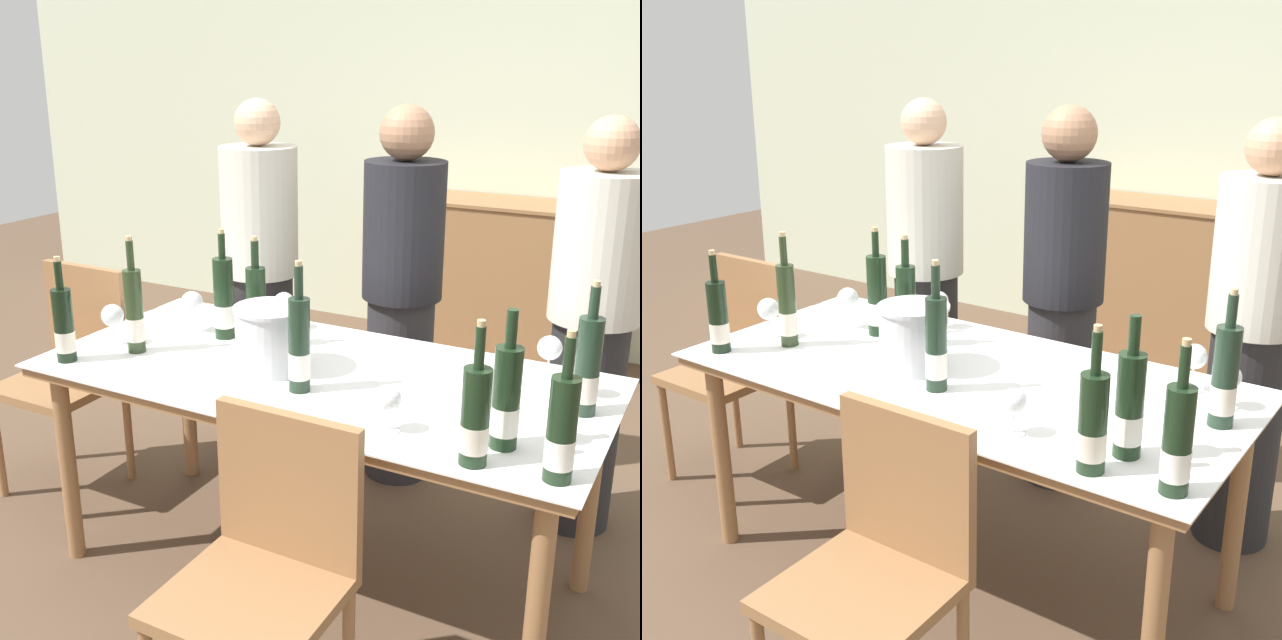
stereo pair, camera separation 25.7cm
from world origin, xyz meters
TOP-DOWN VIEW (x-y plane):
  - ground_plane at (0.00, 0.00)m, footprint 12.00×12.00m
  - back_wall at (0.00, 2.73)m, footprint 8.00×0.10m
  - sideboard_cabinet at (-0.13, 2.44)m, footprint 1.44×0.46m
  - dining_table at (0.00, 0.00)m, footprint 1.86×0.88m
  - ice_bucket at (-0.15, -0.06)m, footprint 0.24×0.24m
  - wine_bottle_0 at (0.02, -0.16)m, footprint 0.07×0.07m
  - wine_bottle_1 at (0.68, -0.23)m, footprint 0.08×0.08m
  - wine_bottle_2 at (-0.66, -0.14)m, footprint 0.06×0.06m
  - wine_bottle_3 at (-0.31, 0.10)m, footprint 0.07×0.07m
  - wine_bottle_4 at (0.64, -0.36)m, footprint 0.07×0.07m
  - wine_bottle_5 at (-0.47, 0.13)m, footprint 0.07×0.07m
  - wine_bottle_6 at (-0.81, -0.32)m, footprint 0.07×0.07m
  - wine_bottle_7 at (0.85, -0.34)m, footprint 0.07×0.07m
  - wine_bottle_8 at (0.82, 0.09)m, footprint 0.07×0.07m
  - wine_glass_0 at (0.37, -0.29)m, footprint 0.07×0.07m
  - wine_glass_1 at (0.80, 0.22)m, footprint 0.07×0.07m
  - wine_glass_2 at (-0.33, 0.32)m, footprint 0.08×0.08m
  - wine_glass_3 at (-0.78, -0.12)m, footprint 0.08×0.08m
  - wine_glass_4 at (-0.61, 0.13)m, footprint 0.08×0.08m
  - wine_glass_5 at (0.67, 0.28)m, footprint 0.08×0.08m
  - chair_left_end at (-1.22, 0.09)m, footprint 0.42×0.42m
  - chair_near_front at (0.22, -0.67)m, footprint 0.42×0.42m
  - person_host at (-0.68, 0.70)m, footprint 0.33×0.33m
  - person_guest_left at (-0.06, 0.80)m, footprint 0.33×0.33m
  - person_guest_right at (0.71, 0.78)m, footprint 0.33×0.33m

SIDE VIEW (x-z plane):
  - ground_plane at x=0.00m, z-range 0.00..0.00m
  - sideboard_cabinet at x=-0.13m, z-range 0.00..0.95m
  - chair_near_front at x=0.22m, z-range 0.08..0.98m
  - chair_left_end at x=-1.22m, z-range 0.08..1.01m
  - dining_table at x=0.00m, z-range 0.31..1.08m
  - person_guest_right at x=0.71m, z-range 0.00..1.56m
  - person_guest_left at x=-0.06m, z-range 0.00..1.58m
  - person_host at x=-0.68m, z-range 0.00..1.59m
  - wine_glass_0 at x=0.37m, z-range 0.79..0.93m
  - wine_glass_1 at x=0.80m, z-range 0.79..0.93m
  - wine_glass_2 at x=-0.33m, z-range 0.80..0.94m
  - wine_glass_3 at x=-0.78m, z-range 0.80..0.95m
  - wine_glass_5 at x=0.67m, z-range 0.80..0.95m
  - wine_glass_4 at x=-0.61m, z-range 0.80..0.95m
  - ice_bucket at x=-0.15m, z-range 0.77..0.99m
  - wine_bottle_6 at x=-0.81m, z-range 0.71..1.07m
  - wine_bottle_4 at x=0.64m, z-range 0.70..1.09m
  - wine_bottle_7 at x=0.85m, z-range 0.70..1.09m
  - wine_bottle_1 at x=0.68m, z-range 0.71..1.09m
  - wine_bottle_3 at x=-0.31m, z-range 0.71..1.11m
  - wine_bottle_8 at x=0.82m, z-range 0.71..1.11m
  - wine_bottle_5 at x=-0.47m, z-range 0.71..1.11m
  - wine_bottle_2 at x=-0.66m, z-range 0.70..1.12m
  - wine_bottle_0 at x=0.02m, z-range 0.70..1.12m
  - back_wall at x=0.00m, z-range 0.00..2.80m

